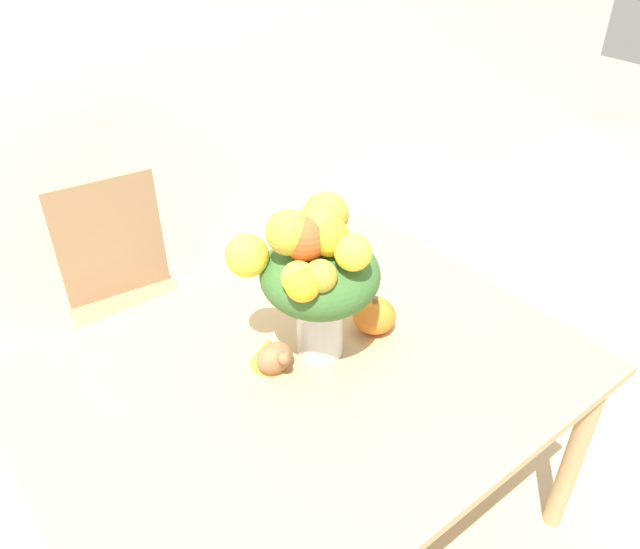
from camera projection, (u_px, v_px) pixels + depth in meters
The scene contains 7 objects.
ground_plane at pixel (308, 526), 2.14m from camera, with size 12.00×12.00×0.00m, color tan.
wall_back at pixel (59, 30), 2.34m from camera, with size 8.00×0.06×2.70m.
dining_table at pixel (306, 390), 1.76m from camera, with size 1.47×1.13×0.73m.
flower_vase at pixel (316, 271), 1.62m from camera, with size 0.37×0.32×0.48m.
pumpkin at pixel (374, 315), 1.84m from camera, with size 0.13×0.13×0.12m.
turkey_figurine at pixel (272, 354), 1.71m from camera, with size 0.11×0.14×0.09m.
dining_chair_near_window at pixel (130, 301), 2.40m from camera, with size 0.47×0.47×0.94m.
Camera 1 is at (-0.75, -1.01, 1.94)m, focal length 35.00 mm.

